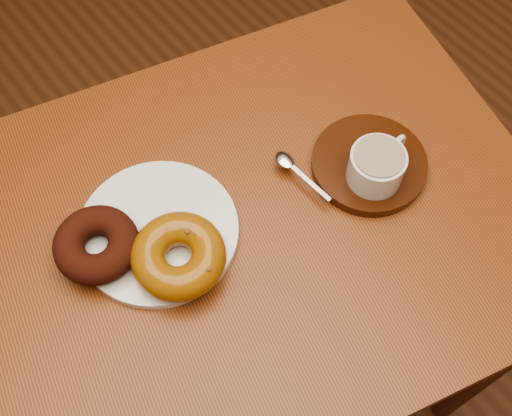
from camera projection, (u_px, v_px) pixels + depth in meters
ground at (236, 351)px, 1.63m from camera, size 6.00×6.00×0.00m
cafe_table at (246, 260)px, 1.01m from camera, size 0.99×0.83×0.80m
donut_plate at (158, 231)px, 0.89m from camera, size 0.25×0.25×0.01m
donut_cinnamon at (96, 245)px, 0.85m from camera, size 0.16×0.16×0.04m
donut_caramel at (178, 256)px, 0.84m from camera, size 0.13×0.13×0.05m
saucer at (369, 164)px, 0.94m from camera, size 0.19×0.19×0.02m
coffee_cup at (377, 166)px, 0.89m from camera, size 0.10×0.08×0.06m
teaspoon at (290, 164)px, 0.92m from camera, size 0.02×0.11×0.01m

